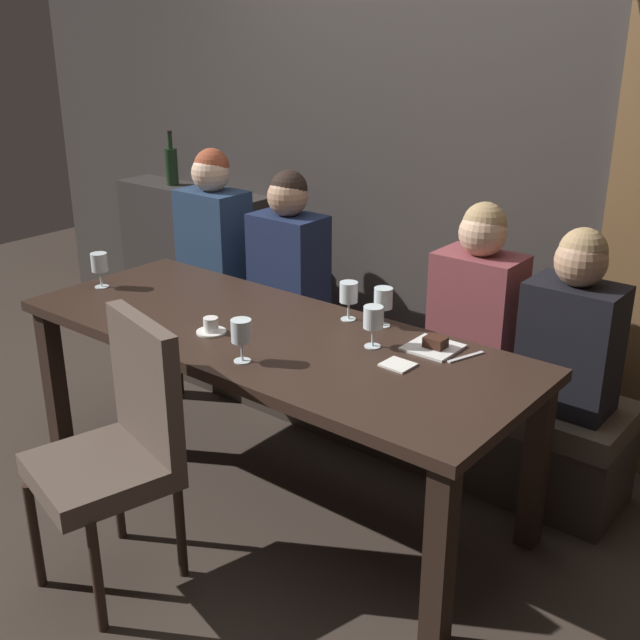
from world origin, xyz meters
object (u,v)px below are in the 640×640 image
object	(u,v)px
banquette_bench	(366,386)
wine_glass_near_right	(383,299)
diner_bearded	(289,253)
diner_redhead	(214,232)
wine_glass_center_back	(99,263)
wine_glass_end_right	(349,294)
diner_near_end	(573,326)
espresso_cup	(211,327)
wine_glass_far_left	(241,332)
diner_far_end	(478,296)
fork_on_table	(466,357)
dessert_plate	(434,346)
dining_table	(268,352)
wine_glass_end_left	(373,318)
chair_near_side	(120,439)
wine_bottle_dark_red	(172,165)

from	to	relation	value
banquette_bench	wine_glass_near_right	xyz separation A→B (m)	(0.33, -0.36, 0.63)
diner_bearded	diner_redhead	bearing A→B (deg)	-178.22
banquette_bench	wine_glass_center_back	xyz separation A→B (m)	(-0.98, -0.78, 0.63)
wine_glass_end_right	wine_glass_center_back	world-z (taller)	same
diner_bearded	diner_near_end	distance (m)	1.48
espresso_cup	wine_glass_far_left	bearing A→B (deg)	-22.98
wine_glass_center_back	diner_bearded	bearing A→B (deg)	57.66
diner_far_end	fork_on_table	size ratio (longest dim) A/B	4.50
dessert_plate	banquette_bench	bearing A→B (deg)	144.72
dining_table	wine_glass_end_left	xyz separation A→B (m)	(0.42, 0.14, 0.20)
dining_table	wine_glass_end_right	xyz separation A→B (m)	(0.17, 0.31, 0.20)
wine_glass_end_right	dessert_plate	bearing A→B (deg)	-5.79
diner_near_end	espresso_cup	distance (m)	1.42
diner_far_end	espresso_cup	distance (m)	1.13
dining_table	wine_glass_center_back	world-z (taller)	wine_glass_center_back
dessert_plate	espresso_cup	bearing A→B (deg)	-151.95
wine_glass_near_right	dessert_plate	world-z (taller)	wine_glass_near_right
chair_near_side	dining_table	bearing A→B (deg)	87.02
banquette_bench	diner_far_end	xyz separation A→B (m)	(0.55, 0.03, 0.58)
dining_table	fork_on_table	size ratio (longest dim) A/B	12.94
wine_glass_end_left	diner_bearded	bearing A→B (deg)	148.44
diner_near_end	wine_bottle_dark_red	distance (m)	2.74
diner_redhead	espresso_cup	distance (m)	1.18
espresso_cup	dessert_plate	size ratio (longest dim) A/B	0.63
wine_glass_end_left	dining_table	bearing A→B (deg)	-161.69
wine_glass_end_right	wine_glass_near_right	xyz separation A→B (m)	(0.15, 0.03, 0.00)
wine_glass_end_left	fork_on_table	size ratio (longest dim) A/B	0.96
wine_glass_near_right	chair_near_side	bearing A→B (deg)	-108.87
wine_glass_far_left	espresso_cup	distance (m)	0.33
wine_glass_far_left	wine_glass_near_right	bearing A→B (deg)	71.81
diner_redhead	diner_far_end	size ratio (longest dim) A/B	1.09
wine_glass_center_back	wine_bottle_dark_red	bearing A→B (deg)	123.70
wine_bottle_dark_red	dessert_plate	world-z (taller)	wine_bottle_dark_red
chair_near_side	wine_glass_end_right	xyz separation A→B (m)	(0.21, 1.03, 0.29)
wine_bottle_dark_red	wine_glass_far_left	bearing A→B (deg)	-35.34
diner_far_end	wine_glass_far_left	xyz separation A→B (m)	(-0.42, -1.00, 0.05)
diner_bearded	diner_far_end	distance (m)	1.04
dining_table	wine_glass_end_right	distance (m)	0.41
dining_table	fork_on_table	distance (m)	0.80
wine_bottle_dark_red	wine_glass_far_left	world-z (taller)	wine_bottle_dark_red
diner_bearded	wine_glass_near_right	size ratio (longest dim) A/B	4.76
dining_table	wine_glass_end_left	bearing A→B (deg)	18.31
diner_near_end	wine_glass_center_back	distance (m)	2.10
wine_glass_end_left	wine_glass_near_right	world-z (taller)	same
banquette_bench	wine_glass_far_left	distance (m)	1.17
wine_glass_far_left	diner_bearded	bearing A→B (deg)	122.30
diner_redhead	wine_glass_end_right	bearing A→B (deg)	-17.39
diner_bearded	wine_glass_far_left	size ratio (longest dim) A/B	4.76
fork_on_table	wine_glass_end_left	bearing A→B (deg)	-139.58
chair_near_side	fork_on_table	bearing A→B (deg)	51.64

